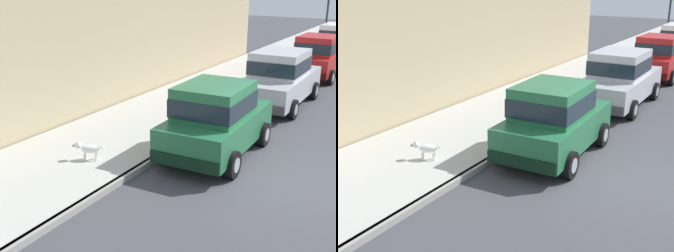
% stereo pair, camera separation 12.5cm
% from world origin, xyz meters
% --- Properties ---
extents(ground_plane, '(80.00, 80.00, 0.00)m').
position_xyz_m(ground_plane, '(0.00, 0.00, 0.00)').
color(ground_plane, '#424247').
extents(curb, '(0.16, 64.00, 0.14)m').
position_xyz_m(curb, '(-3.20, 0.00, 0.07)').
color(curb, gray).
rests_on(curb, ground).
extents(sidewalk, '(3.60, 64.00, 0.14)m').
position_xyz_m(sidewalk, '(-5.00, 0.00, 0.07)').
color(sidewalk, '#B7B5AD').
rests_on(sidewalk, ground).
extents(car_green_hatchback, '(2.06, 3.86, 1.88)m').
position_xyz_m(car_green_hatchback, '(-2.11, 0.28, 0.98)').
color(car_green_hatchback, '#23663D').
rests_on(car_green_hatchback, ground).
extents(car_silver_sedan, '(2.06, 4.61, 1.92)m').
position_xyz_m(car_silver_sedan, '(-2.19, 5.62, 0.98)').
color(car_silver_sedan, '#BCBCC1').
rests_on(car_silver_sedan, ground).
extents(car_red_hatchback, '(2.05, 3.86, 1.88)m').
position_xyz_m(car_red_hatchback, '(-2.08, 10.78, 0.98)').
color(car_red_hatchback, red).
rests_on(car_red_hatchback, ground).
extents(dog_white, '(0.70, 0.42, 0.49)m').
position_xyz_m(dog_white, '(-4.46, -1.86, 0.43)').
color(dog_white, white).
rests_on(dog_white, sidewalk).
extents(street_lamp, '(0.36, 0.36, 4.42)m').
position_xyz_m(street_lamp, '(-3.55, 18.76, 2.91)').
color(street_lamp, '#2D2D33').
rests_on(street_lamp, sidewalk).
extents(building_facade, '(0.50, 20.00, 4.79)m').
position_xyz_m(building_facade, '(-7.10, 4.53, 2.39)').
color(building_facade, tan).
rests_on(building_facade, ground).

